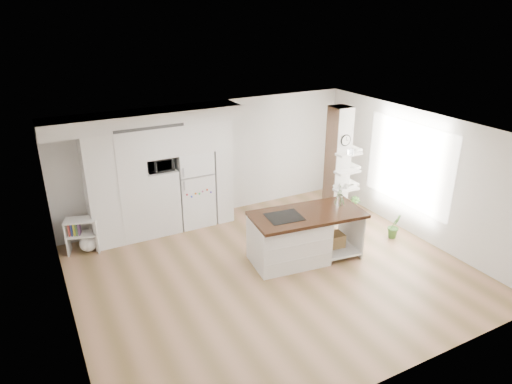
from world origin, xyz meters
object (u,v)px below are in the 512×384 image
refrigerator (194,187)px  bookshelf (85,237)px  kitchen_island (295,237)px  floor_plant_a (394,226)px

refrigerator → bookshelf: (-2.45, -0.20, -0.56)m
kitchen_island → floor_plant_a: bearing=1.9°
refrigerator → kitchen_island: (1.12, -2.47, -0.37)m
floor_plant_a → bookshelf: bearing=157.5°
refrigerator → kitchen_island: 2.74m
refrigerator → kitchen_island: refrigerator is taller
kitchen_island → bookshelf: 4.23m
kitchen_island → bookshelf: (-3.57, 2.27, -0.19)m
kitchen_island → bookshelf: size_ratio=3.12×
bookshelf → floor_plant_a: size_ratio=1.36×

